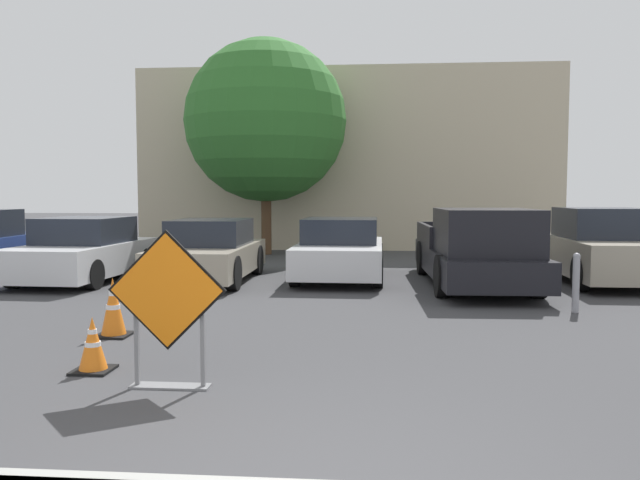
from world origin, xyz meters
The scene contains 12 objects.
ground_plane centered at (0.00, 10.00, 0.00)m, with size 96.00×96.00×0.00m, color #3D3D3F.
road_closed_sign centered at (-1.69, 2.21, 0.84)m, with size 1.16×0.20×1.55m.
traffic_cone_nearest centered at (-2.68, 2.72, 0.28)m, with size 0.40×0.40×0.59m.
traffic_cone_second centered at (-3.15, 4.35, 0.38)m, with size 0.44×0.44×0.79m.
parked_car_second centered at (-6.02, 9.57, 0.64)m, with size 2.00×4.12×1.38m.
parked_car_third centered at (-3.21, 9.65, 0.63)m, with size 1.81×4.10×1.34m.
parked_car_fourth centered at (-0.41, 10.29, 0.64)m, with size 1.95×4.11×1.35m.
pickup_truck centered at (2.41, 9.20, 0.73)m, with size 2.04×5.57×1.62m.
parked_car_fifth centered at (5.20, 10.10, 0.74)m, with size 1.92×4.09×1.60m.
bollard_nearest centered at (3.54, 6.58, 0.51)m, with size 0.12×0.12×0.96m.
building_facade_backdrop centered at (-0.56, 19.89, 3.09)m, with size 14.40×5.00×6.18m.
street_tree_behind_lot centered at (-3.02, 15.85, 4.17)m, with size 5.04×5.04×6.69m.
Camera 1 is at (0.26, -3.59, 1.88)m, focal length 35.00 mm.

